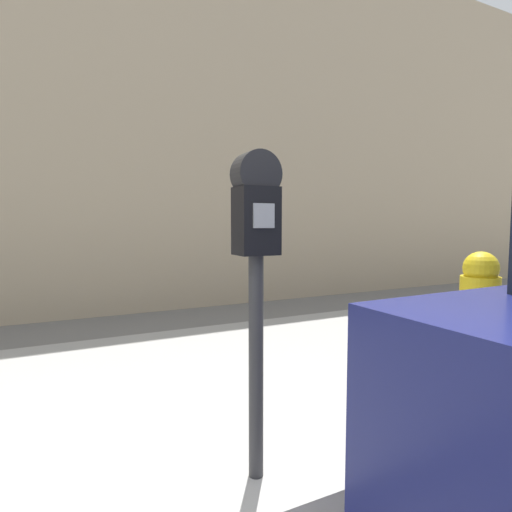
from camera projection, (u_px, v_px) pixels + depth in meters
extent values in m
cube|color=#9E9B96|center=(163.00, 395.00, 2.73)|extent=(24.00, 2.80, 0.13)
cube|color=tan|center=(106.00, 101.00, 5.30)|extent=(24.00, 0.30, 5.74)
cylinder|color=#2D2D30|center=(256.00, 367.00, 1.72)|extent=(0.06, 0.06, 0.97)
cube|color=black|center=(256.00, 221.00, 1.67)|extent=(0.17, 0.14, 0.28)
cube|color=gray|center=(264.00, 216.00, 1.60)|extent=(0.09, 0.01, 0.10)
cylinder|color=black|center=(256.00, 174.00, 1.65)|extent=(0.19, 0.11, 0.19)
cylinder|color=gold|center=(478.00, 323.00, 3.01)|extent=(0.28, 0.28, 0.71)
sphere|color=gold|center=(481.00, 268.00, 2.97)|extent=(0.25, 0.25, 0.25)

